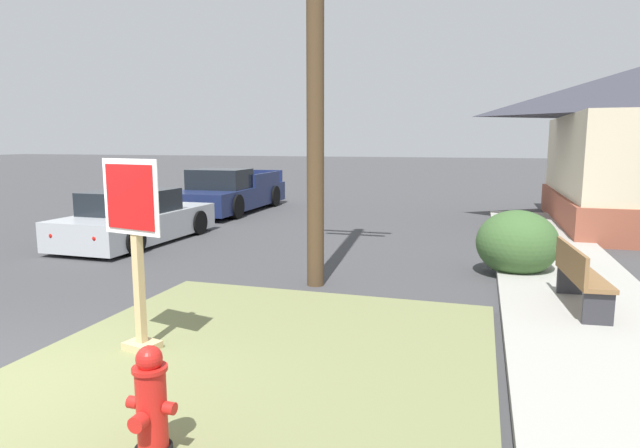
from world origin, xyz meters
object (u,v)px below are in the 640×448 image
(manhole_cover, at_px, (195,296))
(street_bench, at_px, (579,274))
(pickup_truck_navy, at_px, (229,193))
(fire_hydrant, at_px, (151,406))
(stop_sign, at_px, (136,256))
(parked_sedan_silver, at_px, (136,220))

(manhole_cover, relative_size, street_bench, 0.44)
(pickup_truck_navy, bearing_deg, fire_hydrant, -65.90)
(stop_sign, height_order, manhole_cover, stop_sign)
(fire_hydrant, distance_m, stop_sign, 2.30)
(stop_sign, relative_size, pickup_truck_navy, 0.37)
(manhole_cover, relative_size, parked_sedan_silver, 0.16)
(stop_sign, distance_m, parked_sedan_silver, 7.28)
(stop_sign, height_order, parked_sedan_silver, stop_sign)
(stop_sign, bearing_deg, street_bench, 30.98)
(fire_hydrant, xyz_separation_m, pickup_truck_navy, (-6.00, 13.41, 0.14))
(pickup_truck_navy, relative_size, street_bench, 3.53)
(manhole_cover, bearing_deg, parked_sedan_silver, 134.89)
(stop_sign, xyz_separation_m, parked_sedan_silver, (-4.24, 5.88, -0.59))
(fire_hydrant, bearing_deg, parked_sedan_silver, 126.14)
(parked_sedan_silver, bearing_deg, fire_hydrant, -53.86)
(fire_hydrant, height_order, street_bench, street_bench)
(pickup_truck_navy, bearing_deg, street_bench, -42.48)
(manhole_cover, bearing_deg, street_bench, 7.02)
(parked_sedan_silver, bearing_deg, street_bench, -17.98)
(manhole_cover, bearing_deg, pickup_truck_navy, 113.26)
(manhole_cover, distance_m, pickup_truck_navy, 10.26)
(parked_sedan_silver, height_order, pickup_truck_navy, pickup_truck_navy)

